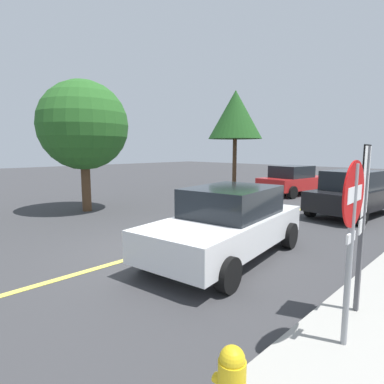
# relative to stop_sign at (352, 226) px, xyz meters

# --- Properties ---
(ground_plane) EXTENTS (80.00, 80.00, 0.00)m
(ground_plane) POSITION_rel_stop_sign_xyz_m (1.03, 4.63, -1.60)
(ground_plane) COLOR #38383A
(lane_marking_centre) EXTENTS (28.00, 0.16, 0.01)m
(lane_marking_centre) POSITION_rel_stop_sign_xyz_m (4.03, 4.63, -1.59)
(lane_marking_centre) COLOR #E0D14C
(stop_sign) EXTENTS (0.76, 0.07, 2.34)m
(stop_sign) POSITION_rel_stop_sign_xyz_m (0.00, 0.00, 0.00)
(stop_sign) COLOR gray
(stop_sign) RESTS_ON ground_plane
(speed_limit_sign) EXTENTS (0.54, 0.09, 2.52)m
(speed_limit_sign) POSITION_rel_stop_sign_xyz_m (0.95, 0.17, 0.17)
(speed_limit_sign) COLOR #4C4C51
(speed_limit_sign) RESTS_ON ground_plane
(car_white_mid_road) EXTENTS (4.73, 2.61, 1.60)m
(car_white_mid_road) POSITION_rel_stop_sign_xyz_m (1.77, 3.18, -0.79)
(car_white_mid_road) COLOR white
(car_white_mid_road) RESTS_ON ground_plane
(car_red_approaching) EXTENTS (4.31, 2.47, 1.57)m
(car_red_approaching) POSITION_rel_stop_sign_xyz_m (12.15, 6.99, -0.80)
(car_red_approaching) COLOR red
(car_red_approaching) RESTS_ON ground_plane
(car_black_crossing) EXTENTS (4.42, 2.30, 1.68)m
(car_black_crossing) POSITION_rel_stop_sign_xyz_m (8.57, 2.72, -0.76)
(car_black_crossing) COLOR black
(car_black_crossing) RESTS_ON ground_plane
(tree_left_verge) EXTENTS (3.23, 3.23, 5.95)m
(tree_left_verge) POSITION_rel_stop_sign_xyz_m (11.68, 10.62, 2.90)
(tree_left_verge) COLOR #513823
(tree_left_verge) RESTS_ON ground_plane
(tree_centre_verge) EXTENTS (3.44, 3.44, 5.09)m
(tree_centre_verge) POSITION_rel_stop_sign_xyz_m (2.01, 10.57, 1.76)
(tree_centre_verge) COLOR #513823
(tree_centre_verge) RESTS_ON ground_plane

